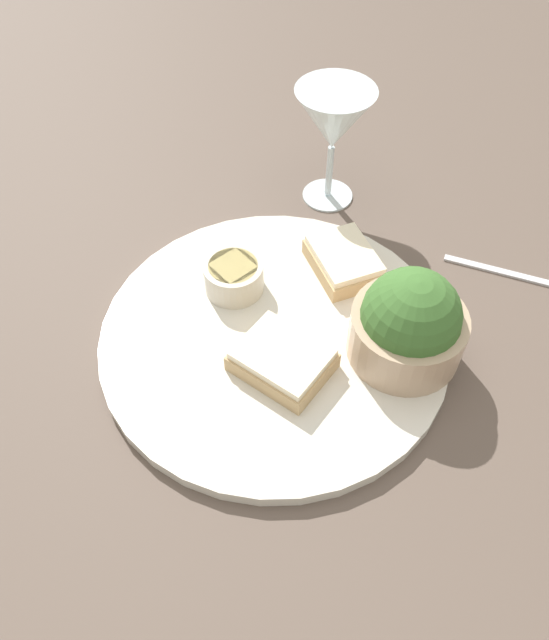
{
  "coord_description": "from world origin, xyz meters",
  "views": [
    {
      "loc": [
        -0.36,
        0.12,
        0.5
      ],
      "look_at": [
        0.0,
        0.0,
        0.03
      ],
      "focal_mm": 35.0,
      "sensor_mm": 36.0,
      "label": 1
    }
  ],
  "objects_px": {
    "salad_bowl": "(409,324)",
    "fork": "(519,276)",
    "cheese_toast_near": "(282,360)",
    "cheese_toast_far": "(344,261)",
    "sauce_ramekin": "(234,275)",
    "wine_glass": "(334,123)"
  },
  "relations": [
    {
      "from": "cheese_toast_near",
      "to": "cheese_toast_far",
      "type": "xyz_separation_m",
      "value": [
        0.1,
        -0.1,
        0.0
      ]
    },
    {
      "from": "salad_bowl",
      "to": "wine_glass",
      "type": "relative_size",
      "value": 0.76
    },
    {
      "from": "cheese_toast_near",
      "to": "fork",
      "type": "xyz_separation_m",
      "value": [
        0.04,
        -0.29,
        -0.02
      ]
    },
    {
      "from": "fork",
      "to": "cheese_toast_far",
      "type": "bearing_deg",
      "value": 71.59
    },
    {
      "from": "sauce_ramekin",
      "to": "fork",
      "type": "distance_m",
      "value": 0.31
    },
    {
      "from": "wine_glass",
      "to": "fork",
      "type": "distance_m",
      "value": 0.26
    },
    {
      "from": "sauce_ramekin",
      "to": "cheese_toast_far",
      "type": "distance_m",
      "value": 0.12
    },
    {
      "from": "salad_bowl",
      "to": "fork",
      "type": "xyz_separation_m",
      "value": [
        0.06,
        -0.17,
        -0.05
      ]
    },
    {
      "from": "wine_glass",
      "to": "salad_bowl",
      "type": "bearing_deg",
      "value": 174.87
    },
    {
      "from": "salad_bowl",
      "to": "fork",
      "type": "relative_size",
      "value": 0.83
    },
    {
      "from": "sauce_ramekin",
      "to": "wine_glass",
      "type": "bearing_deg",
      "value": -51.59
    },
    {
      "from": "fork",
      "to": "salad_bowl",
      "type": "bearing_deg",
      "value": 108.62
    },
    {
      "from": "salad_bowl",
      "to": "fork",
      "type": "bearing_deg",
      "value": -71.38
    },
    {
      "from": "cheese_toast_near",
      "to": "fork",
      "type": "height_order",
      "value": "cheese_toast_near"
    },
    {
      "from": "wine_glass",
      "to": "sauce_ramekin",
      "type": "bearing_deg",
      "value": 128.41
    },
    {
      "from": "salad_bowl",
      "to": "cheese_toast_near",
      "type": "xyz_separation_m",
      "value": [
        0.02,
        0.12,
        -0.03
      ]
    },
    {
      "from": "sauce_ramekin",
      "to": "cheese_toast_near",
      "type": "relative_size",
      "value": 0.57
    },
    {
      "from": "salad_bowl",
      "to": "sauce_ramekin",
      "type": "height_order",
      "value": "salad_bowl"
    },
    {
      "from": "cheese_toast_near",
      "to": "wine_glass",
      "type": "relative_size",
      "value": 0.76
    },
    {
      "from": "salad_bowl",
      "to": "sauce_ramekin",
      "type": "relative_size",
      "value": 1.75
    },
    {
      "from": "salad_bowl",
      "to": "fork",
      "type": "distance_m",
      "value": 0.19
    },
    {
      "from": "sauce_ramekin",
      "to": "cheese_toast_near",
      "type": "distance_m",
      "value": 0.11
    }
  ]
}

